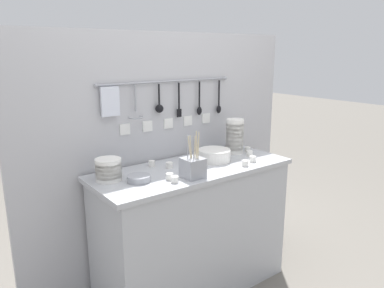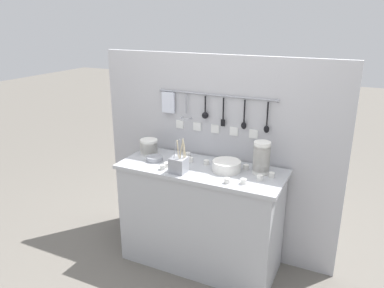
% 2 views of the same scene
% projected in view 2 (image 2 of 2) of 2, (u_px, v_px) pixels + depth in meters
% --- Properties ---
extents(ground_plane, '(20.00, 20.00, 0.00)m').
position_uv_depth(ground_plane, '(200.00, 261.00, 3.26)').
color(ground_plane, '#666059').
extents(counter, '(1.33, 0.54, 0.88)m').
position_uv_depth(counter, '(201.00, 216.00, 3.12)').
color(counter, '#ADAFB5').
rests_on(counter, ground).
extents(back_wall, '(2.13, 0.11, 1.74)m').
position_uv_depth(back_wall, '(215.00, 156.00, 3.24)').
color(back_wall, '#B2B2B7').
rests_on(back_wall, ground).
extents(bowl_stack_nested_right, '(0.13, 0.13, 0.25)m').
position_uv_depth(bowl_stack_nested_right, '(262.00, 158.00, 2.83)').
color(bowl_stack_nested_right, silver).
rests_on(bowl_stack_nested_right, counter).
extents(bowl_stack_tall_left, '(0.15, 0.15, 0.13)m').
position_uv_depth(bowl_stack_tall_left, '(149.00, 147.00, 3.26)').
color(bowl_stack_tall_left, silver).
rests_on(bowl_stack_tall_left, counter).
extents(plate_stack, '(0.22, 0.22, 0.08)m').
position_uv_depth(plate_stack, '(227.00, 166.00, 2.91)').
color(plate_stack, silver).
rests_on(plate_stack, counter).
extents(steel_mixing_bowl, '(0.14, 0.14, 0.04)m').
position_uv_depth(steel_mixing_bowl, '(155.00, 159.00, 3.12)').
color(steel_mixing_bowl, '#93969E').
rests_on(steel_mixing_bowl, counter).
extents(cutlery_caddy, '(0.12, 0.12, 0.28)m').
position_uv_depth(cutlery_caddy, '(179.00, 164.00, 2.87)').
color(cutlery_caddy, '#93969E').
rests_on(cutlery_caddy, counter).
extents(cup_by_caddy, '(0.04, 0.04, 0.04)m').
position_uv_depth(cup_by_caddy, '(188.00, 155.00, 3.21)').
color(cup_by_caddy, silver).
rests_on(cup_by_caddy, counter).
extents(cup_centre, '(0.04, 0.04, 0.04)m').
position_uv_depth(cup_centre, '(246.00, 167.00, 2.94)').
color(cup_centre, silver).
rests_on(cup_centre, counter).
extents(cup_front_right, '(0.04, 0.04, 0.04)m').
position_uv_depth(cup_front_right, '(243.00, 181.00, 2.68)').
color(cup_front_right, silver).
rests_on(cup_front_right, counter).
extents(cup_edge_near, '(0.04, 0.04, 0.04)m').
position_uv_depth(cup_edge_near, '(162.00, 167.00, 2.94)').
color(cup_edge_near, silver).
rests_on(cup_edge_near, counter).
extents(cup_edge_far, '(0.04, 0.04, 0.04)m').
position_uv_depth(cup_edge_far, '(227.00, 181.00, 2.70)').
color(cup_edge_far, silver).
rests_on(cup_edge_far, counter).
extents(cup_back_right, '(0.04, 0.04, 0.04)m').
position_uv_depth(cup_back_right, '(190.00, 160.00, 3.09)').
color(cup_back_right, silver).
rests_on(cup_back_right, counter).
extents(cup_front_left, '(0.04, 0.04, 0.04)m').
position_uv_depth(cup_front_left, '(272.00, 175.00, 2.79)').
color(cup_front_left, silver).
rests_on(cup_front_left, counter).
extents(cup_mid_row, '(0.04, 0.04, 0.04)m').
position_uv_depth(cup_mid_row, '(206.00, 162.00, 3.03)').
color(cup_mid_row, silver).
rests_on(cup_mid_row, counter).
extents(cup_back_left, '(0.04, 0.04, 0.04)m').
position_uv_depth(cup_back_left, '(260.00, 178.00, 2.75)').
color(cup_back_left, silver).
rests_on(cup_back_left, counter).
extents(cup_beside_plates, '(0.04, 0.04, 0.04)m').
position_uv_depth(cup_beside_plates, '(167.00, 165.00, 2.98)').
color(cup_beside_plates, silver).
rests_on(cup_beside_plates, counter).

